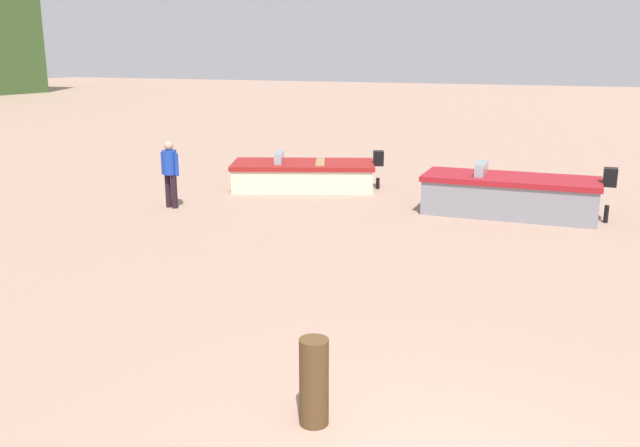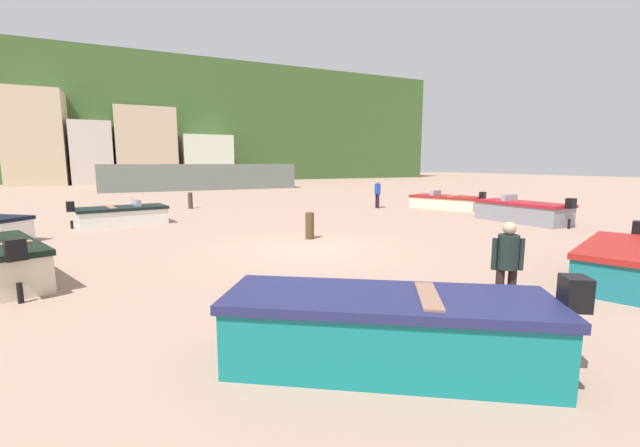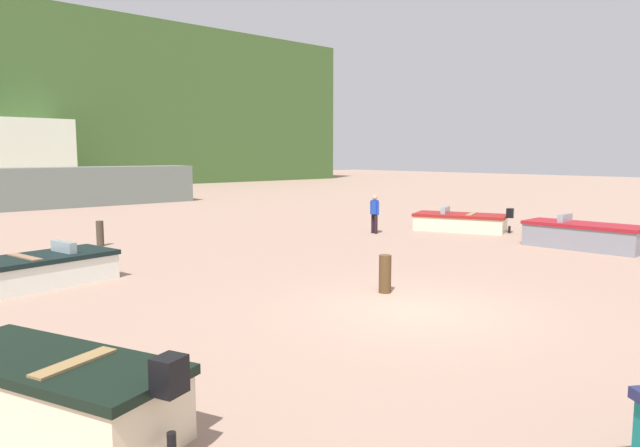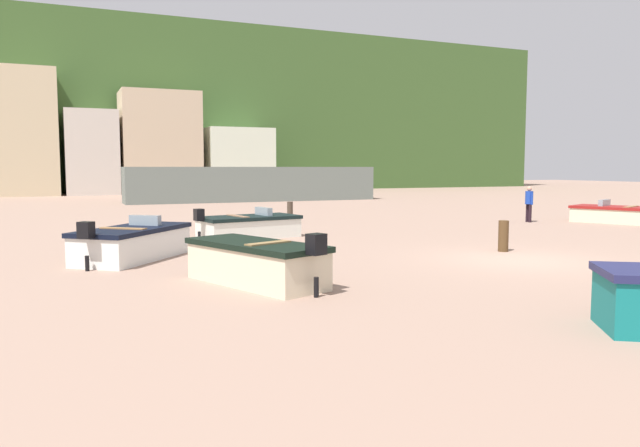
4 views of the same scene
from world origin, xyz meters
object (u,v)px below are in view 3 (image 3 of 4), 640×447
at_px(boat_white_2, 42,269).
at_px(boat_cream_4, 53,393).
at_px(mooring_post_near_water, 100,233).
at_px(beach_walker_distant, 375,211).
at_px(boat_grey_3, 583,236).
at_px(mooring_post_mid_beach, 385,274).
at_px(boat_cream_6, 460,222).

relative_size(boat_white_2, boat_cream_4, 1.02).
relative_size(mooring_post_near_water, beach_walker_distant, 0.57).
bearing_deg(mooring_post_near_water, boat_grey_3, -44.05).
bearing_deg(beach_walker_distant, boat_cream_4, -52.20).
bearing_deg(mooring_post_mid_beach, boat_cream_6, 25.85).
bearing_deg(mooring_post_near_water, beach_walker_distant, -24.12).
xyz_separation_m(boat_cream_4, mooring_post_mid_beach, (8.17, 1.94, -0.00)).
height_order(boat_cream_4, mooring_post_near_water, boat_cream_4).
height_order(boat_cream_4, boat_cream_6, boat_cream_4).
bearing_deg(boat_white_2, mooring_post_near_water, 135.92).
relative_size(boat_white_2, mooring_post_near_water, 4.18).
relative_size(boat_cream_4, mooring_post_mid_beach, 4.11).
bearing_deg(mooring_post_mid_beach, beach_walker_distant, 43.85).
bearing_deg(boat_cream_6, mooring_post_near_water, 131.81).
relative_size(mooring_post_mid_beach, beach_walker_distant, 0.56).
xyz_separation_m(boat_white_2, boat_cream_4, (-2.33, -8.33, 0.06)).
relative_size(boat_white_2, mooring_post_mid_beach, 4.20).
xyz_separation_m(boat_cream_6, mooring_post_near_water, (-13.27, 6.31, 0.08)).
bearing_deg(mooring_post_near_water, boat_cream_6, -25.43).
bearing_deg(beach_walker_distant, mooring_post_mid_beach, -38.63).
bearing_deg(boat_cream_4, mooring_post_mid_beach, -7.37).
height_order(mooring_post_near_water, beach_walker_distant, beach_walker_distant).
height_order(boat_cream_4, mooring_post_mid_beach, boat_cream_4).
bearing_deg(boat_grey_3, mooring_post_mid_beach, 174.93).
relative_size(mooring_post_near_water, mooring_post_mid_beach, 1.00).
height_order(boat_grey_3, boat_cream_6, boat_grey_3).
relative_size(boat_grey_3, mooring_post_near_water, 4.61).
bearing_deg(boat_cream_6, boat_cream_4, 178.00).
bearing_deg(boat_white_2, beach_walker_distant, 83.36).
xyz_separation_m(boat_grey_3, mooring_post_mid_beach, (-10.07, 0.37, -0.01)).
bearing_deg(boat_cream_6, beach_walker_distant, 128.21).
distance_m(boat_cream_4, mooring_post_near_water, 14.76).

